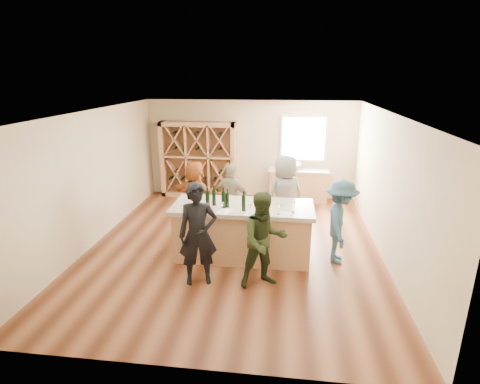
# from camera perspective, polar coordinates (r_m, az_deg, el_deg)

# --- Properties ---
(floor) EXTENTS (6.00, 7.00, 0.10)m
(floor) POSITION_cam_1_polar(r_m,az_deg,el_deg) (8.07, -0.89, -8.55)
(floor) COLOR brown
(floor) RESTS_ON ground
(ceiling) EXTENTS (6.00, 7.00, 0.10)m
(ceiling) POSITION_cam_1_polar(r_m,az_deg,el_deg) (7.27, -1.00, 12.41)
(ceiling) COLOR white
(ceiling) RESTS_ON ground
(wall_back) EXTENTS (6.00, 0.10, 2.80)m
(wall_back) POSITION_cam_1_polar(r_m,az_deg,el_deg) (10.97, 1.64, 6.55)
(wall_back) COLOR beige
(wall_back) RESTS_ON ground
(wall_front) EXTENTS (6.00, 0.10, 2.80)m
(wall_front) POSITION_cam_1_polar(r_m,az_deg,el_deg) (4.31, -7.61, -11.87)
(wall_front) COLOR beige
(wall_front) RESTS_ON ground
(wall_left) EXTENTS (0.10, 7.00, 2.80)m
(wall_left) POSITION_cam_1_polar(r_m,az_deg,el_deg) (8.51, -21.75, 1.99)
(wall_left) COLOR beige
(wall_left) RESTS_ON ground
(wall_right) EXTENTS (0.10, 7.00, 2.80)m
(wall_right) POSITION_cam_1_polar(r_m,az_deg,el_deg) (7.75, 22.00, 0.50)
(wall_right) COLOR beige
(wall_right) RESTS_ON ground
(window_frame) EXTENTS (1.30, 0.06, 1.30)m
(window_frame) POSITION_cam_1_polar(r_m,az_deg,el_deg) (10.80, 9.64, 8.01)
(window_frame) COLOR white
(window_frame) RESTS_ON wall_back
(window_pane) EXTENTS (1.18, 0.01, 1.18)m
(window_pane) POSITION_cam_1_polar(r_m,az_deg,el_deg) (10.76, 9.65, 7.98)
(window_pane) COLOR white
(window_pane) RESTS_ON wall_back
(wine_rack) EXTENTS (2.20, 0.45, 2.20)m
(wine_rack) POSITION_cam_1_polar(r_m,az_deg,el_deg) (11.01, -6.34, 4.88)
(wine_rack) COLOR tan
(wine_rack) RESTS_ON floor
(back_counter_base) EXTENTS (1.60, 0.58, 0.86)m
(back_counter_base) POSITION_cam_1_polar(r_m,az_deg,el_deg) (10.83, 8.81, 0.90)
(back_counter_base) COLOR tan
(back_counter_base) RESTS_ON floor
(back_counter_top) EXTENTS (1.70, 0.62, 0.06)m
(back_counter_top) POSITION_cam_1_polar(r_m,az_deg,el_deg) (10.71, 8.93, 3.25)
(back_counter_top) COLOR #ADA18E
(back_counter_top) RESTS_ON back_counter_base
(sink) EXTENTS (0.54, 0.54, 0.19)m
(sink) POSITION_cam_1_polar(r_m,az_deg,el_deg) (10.67, 7.88, 3.93)
(sink) COLOR silver
(sink) RESTS_ON back_counter_top
(faucet) EXTENTS (0.02, 0.02, 0.30)m
(faucet) POSITION_cam_1_polar(r_m,az_deg,el_deg) (10.83, 7.89, 4.45)
(faucet) COLOR silver
(faucet) RESTS_ON back_counter_top
(tasting_counter_base) EXTENTS (2.60, 1.00, 1.00)m
(tasting_counter_base) POSITION_cam_1_polar(r_m,az_deg,el_deg) (7.45, 0.42, -6.22)
(tasting_counter_base) COLOR tan
(tasting_counter_base) RESTS_ON floor
(tasting_counter_top) EXTENTS (2.72, 1.12, 0.08)m
(tasting_counter_top) POSITION_cam_1_polar(r_m,az_deg,el_deg) (7.24, 0.43, -2.32)
(tasting_counter_top) COLOR #ADA18E
(tasting_counter_top) RESTS_ON tasting_counter_base
(wine_bottle_a) EXTENTS (0.09, 0.09, 0.33)m
(wine_bottle_a) POSITION_cam_1_polar(r_m,az_deg,el_deg) (7.14, -6.40, -0.97)
(wine_bottle_a) COLOR black
(wine_bottle_a) RESTS_ON tasting_counter_top
(wine_bottle_b) EXTENTS (0.08, 0.08, 0.33)m
(wine_bottle_b) POSITION_cam_1_polar(r_m,az_deg,el_deg) (7.07, -4.95, -1.17)
(wine_bottle_b) COLOR black
(wine_bottle_b) RESTS_ON tasting_counter_top
(wine_bottle_c) EXTENTS (0.09, 0.09, 0.31)m
(wine_bottle_c) POSITION_cam_1_polar(r_m,az_deg,el_deg) (7.20, -3.99, -0.84)
(wine_bottle_c) COLOR black
(wine_bottle_c) RESTS_ON tasting_counter_top
(wine_bottle_d) EXTENTS (0.09, 0.09, 0.33)m
(wine_bottle_d) POSITION_cam_1_polar(r_m,az_deg,el_deg) (7.04, -2.53, -1.16)
(wine_bottle_d) COLOR black
(wine_bottle_d) RESTS_ON tasting_counter_top
(wine_bottle_e) EXTENTS (0.07, 0.07, 0.28)m
(wine_bottle_e) POSITION_cam_1_polar(r_m,az_deg,el_deg) (7.08, -1.93, -1.26)
(wine_bottle_e) COLOR black
(wine_bottle_e) RESTS_ON tasting_counter_top
(wine_glass_a) EXTENTS (0.09, 0.09, 0.20)m
(wine_glass_a) POSITION_cam_1_polar(r_m,az_deg,el_deg) (6.82, -2.64, -2.39)
(wine_glass_a) COLOR white
(wine_glass_a) RESTS_ON tasting_counter_top
(wine_glass_b) EXTENTS (0.09, 0.09, 0.18)m
(wine_glass_b) POSITION_cam_1_polar(r_m,az_deg,el_deg) (6.77, 1.51, -2.63)
(wine_glass_b) COLOR white
(wine_glass_b) RESTS_ON tasting_counter_top
(wine_glass_c) EXTENTS (0.10, 0.10, 0.20)m
(wine_glass_c) POSITION_cam_1_polar(r_m,az_deg,el_deg) (6.77, 6.01, -2.62)
(wine_glass_c) COLOR white
(wine_glass_c) RESTS_ON tasting_counter_top
(wine_glass_d) EXTENTS (0.08, 0.08, 0.17)m
(wine_glass_d) POSITION_cam_1_polar(r_m,az_deg,el_deg) (7.01, 4.40, -1.95)
(wine_glass_d) COLOR white
(wine_glass_d) RESTS_ON tasting_counter_top
(wine_glass_e) EXTENTS (0.08, 0.08, 0.19)m
(wine_glass_e) POSITION_cam_1_polar(r_m,az_deg,el_deg) (6.91, 8.19, -2.32)
(wine_glass_e) COLOR white
(wine_glass_e) RESTS_ON tasting_counter_top
(tasting_menu_a) EXTENTS (0.32, 0.37, 0.00)m
(tasting_menu_a) POSITION_cam_1_polar(r_m,az_deg,el_deg) (6.92, -2.41, -2.96)
(tasting_menu_a) COLOR white
(tasting_menu_a) RESTS_ON tasting_counter_top
(tasting_menu_b) EXTENTS (0.25, 0.31, 0.00)m
(tasting_menu_b) POSITION_cam_1_polar(r_m,az_deg,el_deg) (6.81, 1.64, -3.29)
(tasting_menu_b) COLOR white
(tasting_menu_b) RESTS_ON tasting_counter_top
(tasting_menu_c) EXTENTS (0.23, 0.31, 0.00)m
(tasting_menu_c) POSITION_cam_1_polar(r_m,az_deg,el_deg) (6.82, 6.92, -3.38)
(tasting_menu_c) COLOR white
(tasting_menu_c) RESTS_ON tasting_counter_top
(person_near_left) EXTENTS (0.77, 0.64, 1.81)m
(person_near_left) POSITION_cam_1_polar(r_m,az_deg,el_deg) (6.42, -6.42, -6.45)
(person_near_left) COLOR black
(person_near_left) RESTS_ON floor
(person_near_right) EXTENTS (0.93, 0.73, 1.68)m
(person_near_right) POSITION_cam_1_polar(r_m,az_deg,el_deg) (6.33, 3.70, -7.38)
(person_near_right) COLOR #263319
(person_near_right) RESTS_ON floor
(person_server) EXTENTS (0.61, 1.11, 1.64)m
(person_server) POSITION_cam_1_polar(r_m,az_deg,el_deg) (7.36, 15.03, -4.44)
(person_server) COLOR #335972
(person_server) RESTS_ON floor
(person_far_mid) EXTENTS (1.04, 0.74, 1.61)m
(person_far_mid) POSITION_cam_1_polar(r_m,az_deg,el_deg) (8.43, -1.29, -1.10)
(person_far_mid) COLOR gray
(person_far_mid) RESTS_ON floor
(person_far_right) EXTENTS (1.07, 0.96, 1.83)m
(person_far_right) POSITION_cam_1_polar(r_m,az_deg,el_deg) (8.36, 6.86, -0.59)
(person_far_right) COLOR slate
(person_far_right) RESTS_ON floor
(person_far_left) EXTENTS (1.59, 1.13, 1.62)m
(person_far_left) POSITION_cam_1_polar(r_m,az_deg,el_deg) (8.75, -6.79, -0.48)
(person_far_left) COLOR #994C19
(person_far_left) RESTS_ON floor
(wine_bottle_f) EXTENTS (0.07, 0.07, 0.30)m
(wine_bottle_f) POSITION_cam_1_polar(r_m,az_deg,el_deg) (6.89, 0.56, -1.69)
(wine_bottle_f) COLOR black
(wine_bottle_f) RESTS_ON tasting_counter_top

